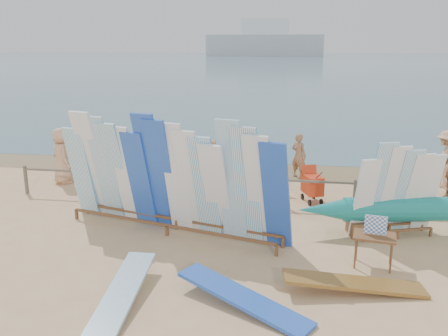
% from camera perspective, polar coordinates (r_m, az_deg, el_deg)
% --- Properties ---
extents(ground, '(160.00, 160.00, 0.00)m').
position_cam_1_polar(ground, '(11.32, -3.86, -9.12)').
color(ground, tan).
rests_on(ground, ground).
extents(ocean, '(320.00, 240.00, 0.02)m').
position_cam_1_polar(ocean, '(138.18, 8.27, 12.65)').
color(ocean, '#3F6271').
rests_on(ocean, ground).
extents(wet_sand_strip, '(40.00, 2.60, 0.01)m').
position_cam_1_polar(wet_sand_strip, '(18.04, 1.21, 0.02)').
color(wet_sand_strip, olive).
rests_on(wet_sand_strip, ground).
extents(distant_ship, '(45.00, 8.00, 14.00)m').
position_cam_1_polar(distant_ship, '(190.63, 4.90, 14.86)').
color(distant_ship, '#999EA3').
rests_on(distant_ship, ocean).
extents(fence, '(12.08, 0.08, 0.90)m').
position_cam_1_polar(fence, '(13.87, -1.16, -1.79)').
color(fence, '#655B4C').
rests_on(fence, ground).
extents(main_surfboard_rack, '(6.01, 2.30, 3.02)m').
position_cam_1_polar(main_surfboard_rack, '(11.59, -6.47, -1.51)').
color(main_surfboard_rack, brown).
rests_on(main_surfboard_rack, ground).
extents(side_surfboard_rack, '(2.17, 1.20, 2.43)m').
position_cam_1_polar(side_surfboard_rack, '(12.10, 20.04, -2.95)').
color(side_surfboard_rack, brown).
rests_on(side_surfboard_rack, ground).
extents(outrigger_canoe, '(6.74, 1.74, 0.96)m').
position_cam_1_polar(outrigger_canoe, '(12.75, 24.04, -4.70)').
color(outrigger_canoe, brown).
rests_on(outrigger_canoe, ground).
extents(vendor_table, '(0.95, 0.74, 1.14)m').
position_cam_1_polar(vendor_table, '(10.58, 17.55, -9.36)').
color(vendor_table, brown).
rests_on(vendor_table, ground).
extents(flat_board_c, '(2.74, 0.93, 0.35)m').
position_cam_1_polar(flat_board_c, '(9.65, 15.34, -14.13)').
color(flat_board_c, olive).
rests_on(flat_board_c, ground).
extents(flat_board_d, '(2.62, 1.81, 0.35)m').
position_cam_1_polar(flat_board_d, '(8.86, 2.27, -16.33)').
color(flat_board_d, blue).
rests_on(flat_board_d, ground).
extents(flat_board_a, '(0.66, 2.71, 0.38)m').
position_cam_1_polar(flat_board_a, '(9.16, -12.15, -15.57)').
color(flat_board_a, '#85B6D5').
rests_on(flat_board_a, ground).
extents(beach_chair_left, '(0.72, 0.73, 0.82)m').
position_cam_1_polar(beach_chair_left, '(14.96, 5.23, -2.19)').
color(beach_chair_left, red).
rests_on(beach_chair_left, ground).
extents(beach_chair_right, '(0.59, 0.61, 0.90)m').
position_cam_1_polar(beach_chair_right, '(14.81, 5.97, -2.28)').
color(beach_chair_right, red).
rests_on(beach_chair_right, ground).
extents(stroller, '(0.78, 0.92, 1.07)m').
position_cam_1_polar(stroller, '(14.28, 10.55, -2.41)').
color(stroller, red).
rests_on(stroller, ground).
extents(beachgoer_0, '(0.93, 0.99, 1.88)m').
position_cam_1_polar(beachgoer_0, '(16.77, -18.95, 1.40)').
color(beachgoer_0, tan).
rests_on(beachgoer_0, ground).
extents(beachgoer_extra_1, '(0.97, 0.84, 1.55)m').
position_cam_1_polar(beachgoer_extra_1, '(17.76, -18.30, 1.62)').
color(beachgoer_extra_1, '#8C6042').
rests_on(beachgoer_extra_1, ground).
extents(beachgoer_4, '(1.00, 0.91, 1.62)m').
position_cam_1_polar(beachgoer_4, '(14.86, -2.31, 0.03)').
color(beachgoer_4, '#8C6042').
rests_on(beachgoer_4, ground).
extents(beachgoer_7, '(0.65, 0.59, 1.58)m').
position_cam_1_polar(beachgoer_7, '(16.76, 8.98, 1.48)').
color(beachgoer_7, '#8C6042').
rests_on(beachgoer_7, ground).
extents(beachgoer_11, '(1.57, 0.51, 1.69)m').
position_cam_1_polar(beachgoer_11, '(19.23, -15.57, 3.00)').
color(beachgoer_11, beige).
rests_on(beachgoer_11, ground).
extents(beachgoer_5, '(1.60, 0.67, 1.67)m').
position_cam_1_polar(beachgoer_5, '(17.57, -0.43, 2.43)').
color(beachgoer_5, beige).
rests_on(beachgoer_5, ground).
extents(beachgoer_3, '(1.09, 0.55, 1.63)m').
position_cam_1_polar(beachgoer_3, '(16.72, -10.07, 1.49)').
color(beachgoer_3, tan).
rests_on(beachgoer_3, ground).
extents(beachgoer_9, '(1.26, 1.17, 1.89)m').
position_cam_1_polar(beachgoer_9, '(17.03, 25.11, 1.00)').
color(beachgoer_9, tan).
rests_on(beachgoer_9, ground).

